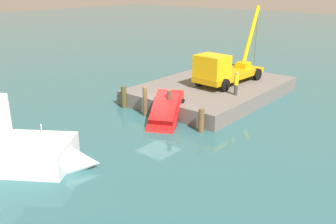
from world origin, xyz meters
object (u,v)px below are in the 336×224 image
at_px(dock_worker, 236,83).
at_px(moored_yacht, 10,154).
at_px(crane_truck, 224,69).
at_px(salvaged_car, 165,115).

distance_m(dock_worker, moored_yacht, 16.44).
bearing_deg(moored_yacht, dock_worker, 164.26).
bearing_deg(crane_truck, dock_worker, 49.58).
xyz_separation_m(crane_truck, moored_yacht, (17.78, -2.08, -1.82)).
bearing_deg(crane_truck, moored_yacht, -6.68).
distance_m(dock_worker, salvaged_car, 6.36).
height_order(crane_truck, salvaged_car, crane_truck).
xyz_separation_m(dock_worker, salvaged_car, (5.85, -2.10, -1.37)).
distance_m(salvaged_car, moored_yacht, 10.20).
relative_size(crane_truck, moored_yacht, 1.05).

